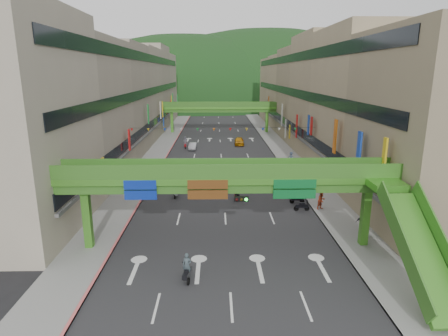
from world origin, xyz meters
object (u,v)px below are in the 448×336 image
Objects in this scene: car_silver at (193,146)px; overpass_near at (240,187)px; car_yellow at (239,141)px; pedestrian_red at (321,202)px; scooter_rider_mid at (238,190)px; scooter_rider_near at (187,268)px.

overpass_near is at bearing -78.17° from car_silver.
pedestrian_red is at bearing -78.00° from car_yellow.
scooter_rider_mid is 9.02m from pedestrian_red.
scooter_rider_near is 1.06× the size of pedestrian_red.
overpass_near is 44.55m from car_yellow.
car_silver is 9.67m from car_yellow.
car_silver is 2.01× the size of pedestrian_red.
car_silver is (-6.54, 27.93, -0.50)m from scooter_rider_mid.
overpass_near is 13.08m from pedestrian_red.
car_yellow is at bearing 82.39° from scooter_rider_near.
scooter_rider_near is 44.47m from car_silver.
car_yellow is at bearing 68.16° from pedestrian_red.
car_silver is 0.86× the size of car_yellow.
pedestrian_red is (14.86, -31.42, 0.32)m from car_silver.
pedestrian_red is (8.87, 8.61, -4.27)m from overpass_near.
car_silver is 34.76m from pedestrian_red.
scooter_rider_near is 0.45× the size of car_yellow.
scooter_rider_near reaches higher than pedestrian_red.
car_yellow reaches higher than car_silver.
overpass_near reaches higher than pedestrian_red.
overpass_near is 7.20m from scooter_rider_near.
scooter_rider_mid is at bearing 75.24° from scooter_rider_near.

